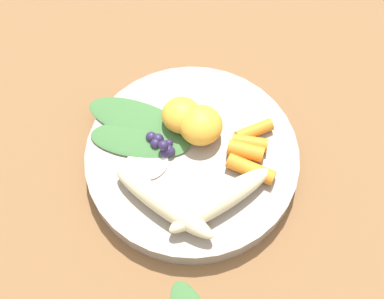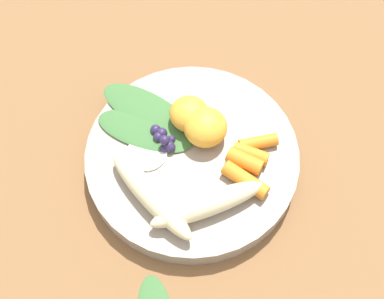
# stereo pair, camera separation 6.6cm
# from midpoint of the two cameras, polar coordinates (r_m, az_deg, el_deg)

# --- Properties ---
(ground_plane) EXTENTS (2.40, 2.40, 0.00)m
(ground_plane) POSITION_cam_midpoint_polar(r_m,az_deg,el_deg) (0.70, 2.71, -1.80)
(ground_plane) COLOR brown
(bowl) EXTENTS (0.28, 0.28, 0.03)m
(bowl) POSITION_cam_midpoint_polar(r_m,az_deg,el_deg) (0.68, 2.76, -1.24)
(bowl) COLOR gray
(bowl) RESTS_ON ground_plane
(banana_peeled_left) EXTENTS (0.11, 0.13, 0.03)m
(banana_peeled_left) POSITION_cam_midpoint_polar(r_m,az_deg,el_deg) (0.63, 4.75, -6.24)
(banana_peeled_left) COLOR beige
(banana_peeled_left) RESTS_ON bowl
(banana_peeled_right) EXTENTS (0.15, 0.07, 0.03)m
(banana_peeled_right) POSITION_cam_midpoint_polar(r_m,az_deg,el_deg) (0.63, -1.46, -5.37)
(banana_peeled_right) COLOR beige
(banana_peeled_right) RESTS_ON bowl
(orange_segment_near) EXTENTS (0.05, 0.05, 0.04)m
(orange_segment_near) POSITION_cam_midpoint_polar(r_m,az_deg,el_deg) (0.68, 2.49, 3.64)
(orange_segment_near) COLOR #F4A833
(orange_segment_near) RESTS_ON bowl
(orange_segment_far) EXTENTS (0.06, 0.06, 0.04)m
(orange_segment_far) POSITION_cam_midpoint_polar(r_m,az_deg,el_deg) (0.67, 4.36, 2.15)
(orange_segment_far) COLOR #F4A833
(orange_segment_far) RESTS_ON bowl
(carrot_front) EXTENTS (0.06, 0.02, 0.02)m
(carrot_front) POSITION_cam_midpoint_polar(r_m,az_deg,el_deg) (0.65, 8.60, -3.79)
(carrot_front) COLOR orange
(carrot_front) RESTS_ON bowl
(carrot_mid_left) EXTENTS (0.05, 0.02, 0.02)m
(carrot_mid_left) POSITION_cam_midpoint_polar(r_m,az_deg,el_deg) (0.66, 8.60, -1.52)
(carrot_mid_left) COLOR orange
(carrot_mid_left) RESTS_ON bowl
(carrot_mid_right) EXTENTS (0.05, 0.03, 0.02)m
(carrot_mid_right) POSITION_cam_midpoint_polar(r_m,az_deg,el_deg) (0.67, 9.20, -0.74)
(carrot_mid_right) COLOR orange
(carrot_mid_right) RESTS_ON bowl
(carrot_rear) EXTENTS (0.05, 0.05, 0.02)m
(carrot_rear) POSITION_cam_midpoint_polar(r_m,az_deg,el_deg) (0.68, 9.99, 0.49)
(carrot_rear) COLOR orange
(carrot_rear) RESTS_ON bowl
(blueberry_pile) EXTENTS (0.04, 0.03, 0.02)m
(blueberry_pile) POSITION_cam_midpoint_polar(r_m,az_deg,el_deg) (0.67, -0.24, 0.70)
(blueberry_pile) COLOR #2D234C
(blueberry_pile) RESTS_ON bowl
(coconut_shred_patch) EXTENTS (0.05, 0.05, 0.00)m
(coconut_shred_patch) POSITION_cam_midpoint_polar(r_m,az_deg,el_deg) (0.67, -2.11, -0.63)
(coconut_shred_patch) COLOR white
(coconut_shred_patch) RESTS_ON bowl
(kale_leaf_left) EXTENTS (0.14, 0.05, 0.01)m
(kale_leaf_left) POSITION_cam_midpoint_polar(r_m,az_deg,el_deg) (0.70, -2.23, 4.04)
(kale_leaf_left) COLOR #3D7038
(kale_leaf_left) RESTS_ON bowl
(kale_leaf_right) EXTENTS (0.14, 0.08, 0.01)m
(kale_leaf_right) POSITION_cam_midpoint_polar(r_m,az_deg,el_deg) (0.68, -2.40, 1.80)
(kale_leaf_right) COLOR #3D7038
(kale_leaf_right) RESTS_ON bowl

